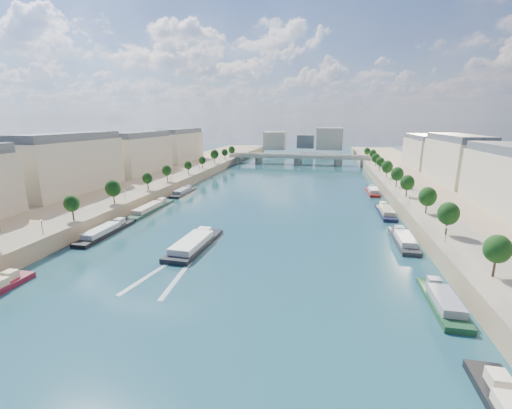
% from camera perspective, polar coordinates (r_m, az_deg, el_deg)
% --- Properties ---
extents(ground, '(700.00, 700.00, 0.00)m').
position_cam_1_polar(ground, '(150.74, 2.84, 0.38)').
color(ground, '#0C3135').
rests_on(ground, ground).
extents(quay_left, '(44.00, 520.00, 5.00)m').
position_cam_1_polar(quay_left, '(175.62, -21.08, 2.25)').
color(quay_left, '#9E8460').
rests_on(quay_left, ground).
extents(quay_right, '(44.00, 520.00, 5.00)m').
position_cam_1_polar(quay_right, '(156.92, 29.83, -0.00)').
color(quay_right, '#9E8460').
rests_on(quay_right, ground).
extents(pave_left, '(14.00, 520.00, 0.10)m').
position_cam_1_polar(pave_left, '(167.63, -16.81, 2.96)').
color(pave_left, gray).
rests_on(pave_left, quay_left).
extents(pave_right, '(14.00, 520.00, 0.10)m').
position_cam_1_polar(pave_right, '(152.23, 24.60, 1.20)').
color(pave_right, gray).
rests_on(pave_right, quay_right).
extents(trees_left, '(4.80, 268.80, 8.26)m').
position_cam_1_polar(trees_left, '(167.54, -16.01, 4.89)').
color(trees_left, '#382B1E').
rests_on(trees_left, ground).
extents(trees_right, '(4.80, 268.80, 8.26)m').
position_cam_1_polar(trees_right, '(160.42, 23.32, 3.90)').
color(trees_right, '#382B1E').
rests_on(trees_right, ground).
extents(lamps_left, '(0.36, 200.36, 4.28)m').
position_cam_1_polar(lamps_left, '(156.38, -17.12, 3.19)').
color(lamps_left, black).
rests_on(lamps_left, ground).
extents(lamps_right, '(0.36, 200.36, 4.28)m').
position_cam_1_polar(lamps_right, '(155.54, 22.69, 2.67)').
color(lamps_right, black).
rests_on(lamps_right, ground).
extents(buildings_left, '(16.00, 226.00, 23.20)m').
position_cam_1_polar(buildings_left, '(190.63, -22.86, 7.20)').
color(buildings_left, '#C2B095').
rests_on(buildings_left, ground).
extents(buildings_right, '(16.00, 226.00, 23.20)m').
position_cam_1_polar(buildings_right, '(170.29, 33.33, 5.31)').
color(buildings_right, '#C2B095').
rests_on(buildings_right, ground).
extents(skyline, '(79.00, 42.00, 22.00)m').
position_cam_1_polar(skyline, '(365.48, 8.64, 10.60)').
color(skyline, '#C2B095').
rests_on(skyline, ground).
extents(bridge, '(112.00, 12.00, 8.15)m').
position_cam_1_polar(bridge, '(280.39, 6.98, 7.70)').
color(bridge, '#C1B79E').
rests_on(bridge, ground).
extents(tour_barge, '(8.86, 26.89, 3.70)m').
position_cam_1_polar(tour_barge, '(99.63, -10.24, -6.48)').
color(tour_barge, black).
rests_on(tour_barge, ground).
extents(wake, '(10.75, 26.02, 0.04)m').
position_cam_1_polar(wake, '(85.98, -14.31, -10.82)').
color(wake, silver).
rests_on(wake, ground).
extents(moored_barges_left, '(5.00, 123.23, 3.60)m').
position_cam_1_polar(moored_barges_left, '(130.17, -20.15, -2.30)').
color(moored_barges_left, maroon).
rests_on(moored_barges_left, ground).
extents(moored_barges_right, '(5.00, 158.57, 3.60)m').
position_cam_1_polar(moored_barges_right, '(109.63, 23.46, -5.62)').
color(moored_barges_right, black).
rests_on(moored_barges_right, ground).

